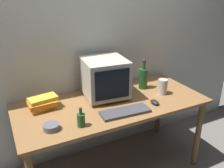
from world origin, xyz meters
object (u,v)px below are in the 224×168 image
(bottle_tall, at_px, (143,78))
(cd_spindle, at_px, (51,127))
(bottle_short, at_px, (81,119))
(book_stack, at_px, (43,103))
(metal_canister, at_px, (163,87))
(computer_mouse, at_px, (155,102))
(keyboard, at_px, (125,112))
(crt_monitor, at_px, (105,78))

(bottle_tall, relative_size, cd_spindle, 2.57)
(bottle_short, bearing_deg, book_stack, 116.22)
(bottle_tall, height_order, metal_canister, bottle_tall)
(computer_mouse, height_order, metal_canister, metal_canister)
(keyboard, distance_m, book_stack, 0.71)
(cd_spindle, xyz_separation_m, metal_canister, (1.12, 0.14, 0.05))
(keyboard, distance_m, bottle_short, 0.40)
(keyboard, distance_m, metal_canister, 0.54)
(bottle_short, bearing_deg, bottle_tall, 25.73)
(computer_mouse, xyz_separation_m, bottle_tall, (0.10, 0.34, 0.10))
(crt_monitor, distance_m, bottle_tall, 0.44)
(cd_spindle, bearing_deg, bottle_tall, 18.17)
(bottle_tall, relative_size, bottle_short, 1.94)
(bottle_short, bearing_deg, metal_canister, 11.88)
(metal_canister, bearing_deg, bottle_tall, 114.50)
(crt_monitor, bearing_deg, bottle_tall, 1.30)
(keyboard, height_order, metal_canister, metal_canister)
(bottle_short, xyz_separation_m, metal_canister, (0.90, 0.19, 0.02))
(book_stack, bearing_deg, bottle_tall, -0.78)
(crt_monitor, bearing_deg, bottle_short, -134.80)
(crt_monitor, xyz_separation_m, keyboard, (0.02, -0.36, -0.18))
(computer_mouse, relative_size, cd_spindle, 0.83)
(book_stack, bearing_deg, computer_mouse, -21.48)
(keyboard, relative_size, bottle_short, 2.64)
(keyboard, bearing_deg, cd_spindle, -179.13)
(computer_mouse, bearing_deg, bottle_short, -177.85)
(bottle_tall, distance_m, metal_canister, 0.22)
(crt_monitor, bearing_deg, cd_spindle, -151.13)
(crt_monitor, relative_size, book_stack, 1.63)
(keyboard, height_order, computer_mouse, computer_mouse)
(crt_monitor, xyz_separation_m, cd_spindle, (-0.59, -0.33, -0.17))
(keyboard, xyz_separation_m, metal_canister, (0.51, 0.17, 0.06))
(computer_mouse, xyz_separation_m, cd_spindle, (-0.92, 0.01, 0.00))
(computer_mouse, bearing_deg, bottle_tall, 72.21)
(crt_monitor, relative_size, bottle_short, 2.63)
(crt_monitor, relative_size, bottle_tall, 1.35)
(metal_canister, bearing_deg, book_stack, 168.97)
(crt_monitor, bearing_deg, computer_mouse, -45.17)
(bottle_tall, xyz_separation_m, cd_spindle, (-1.02, -0.34, -0.09))
(book_stack, relative_size, cd_spindle, 2.14)
(keyboard, xyz_separation_m, bottle_short, (-0.39, -0.02, 0.05))
(crt_monitor, distance_m, cd_spindle, 0.70)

